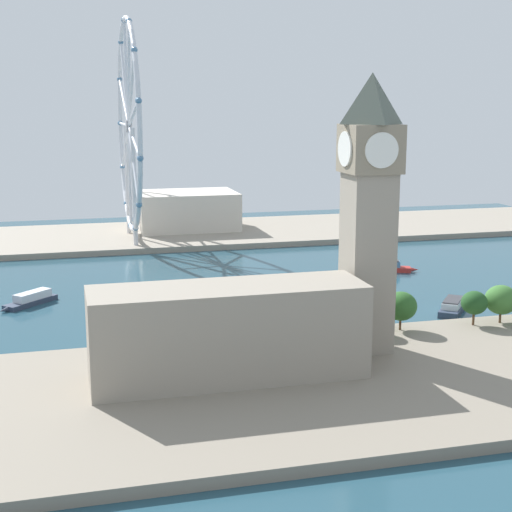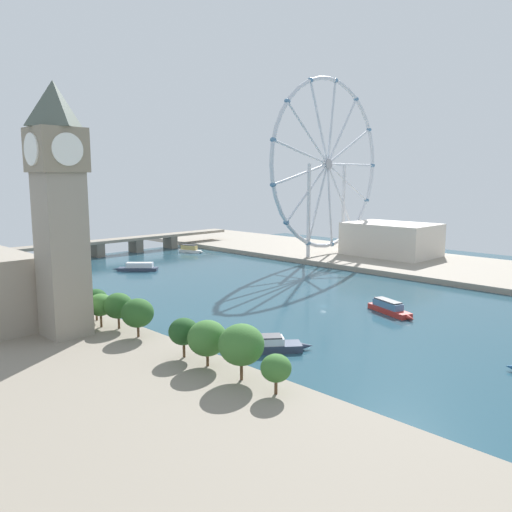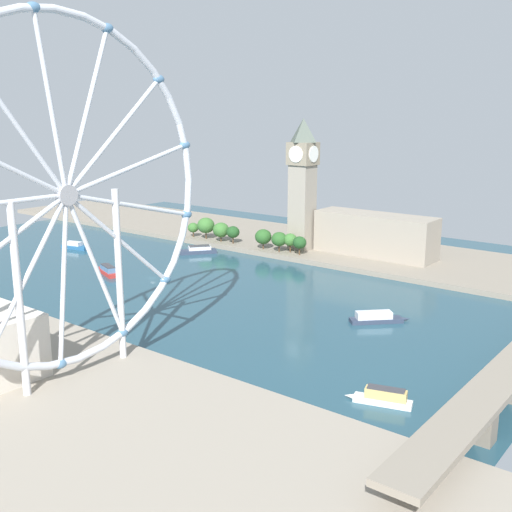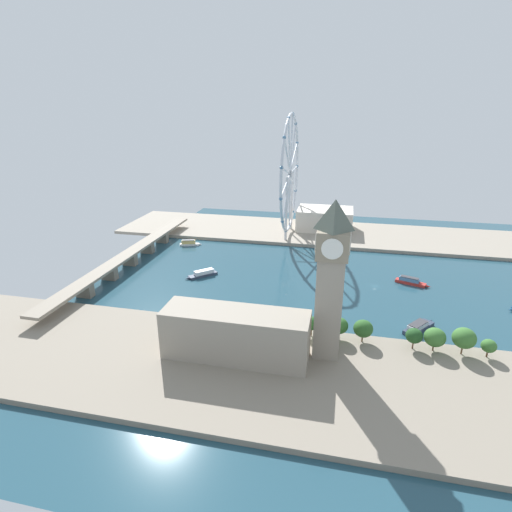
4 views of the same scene
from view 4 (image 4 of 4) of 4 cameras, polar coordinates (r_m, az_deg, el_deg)
The scene contains 13 objects.
ground_plane at distance 313.62m, azimuth 16.36°, elevation -4.07°, with size 415.98×415.98×0.00m, color #234756.
riverbank_left at distance 206.34m, azimuth 18.17°, elevation -17.54°, with size 90.00×520.00×3.00m, color gray.
riverbank_right at distance 428.54m, azimuth 15.57°, elevation 2.74°, with size 90.00×520.00×3.00m, color gray.
clock_tower at distance 201.84m, azimuth 10.46°, elevation -3.06°, with size 16.32×16.32×82.08m.
parliament_block at distance 210.12m, azimuth -2.88°, elevation -10.97°, with size 22.00×74.48×25.59m, color gray.
tree_row_embankment at distance 232.81m, azimuth 19.40°, elevation -10.17°, with size 12.73×98.71×14.90m.
ferris_wheel at distance 402.83m, azimuth 4.80°, elevation 11.37°, with size 114.33×3.20×117.56m.
riverside_hall at distance 435.35m, azimuth 9.66°, elevation 5.16°, with size 41.08×57.06×21.71m, color beige.
river_bridge at distance 354.06m, azimuth -17.38°, elevation 0.06°, with size 227.98×12.57×11.28m.
tour_boat_0 at distance 324.80m, azimuth 20.95°, elevation -3.35°, with size 12.58×25.13×5.34m.
tour_boat_2 at distance 320.17m, azimuth -7.48°, elevation -2.48°, with size 21.86×21.77×4.89m.
tour_boat_3 at distance 393.19m, azimuth -9.36°, elevation 1.81°, with size 9.28×21.32×5.65m.
tour_boat_4 at distance 262.36m, azimuth 21.95°, elevation -9.22°, with size 24.50×20.78×5.12m.
Camera 4 is at (-286.74, 26.34, 124.26)m, focal length 28.42 mm.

